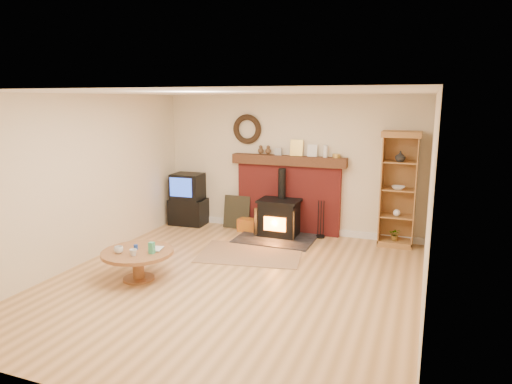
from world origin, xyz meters
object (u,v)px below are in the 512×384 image
at_px(coffee_table, 138,256).
at_px(tv_unit, 188,200).
at_px(curio_cabinet, 398,189).
at_px(wood_stove, 279,219).

bearing_deg(coffee_table, tv_unit, 105.30).
relative_size(curio_cabinet, coffee_table, 1.99).
distance_m(wood_stove, curio_cabinet, 2.19).
bearing_deg(tv_unit, coffee_table, -74.70).
bearing_deg(coffee_table, wood_stove, 65.35).
bearing_deg(wood_stove, curio_cabinet, 7.81).
bearing_deg(curio_cabinet, wood_stove, -172.19).
bearing_deg(curio_cabinet, coffee_table, -138.17).
bearing_deg(coffee_table, curio_cabinet, 41.83).
height_order(tv_unit, curio_cabinet, curio_cabinet).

